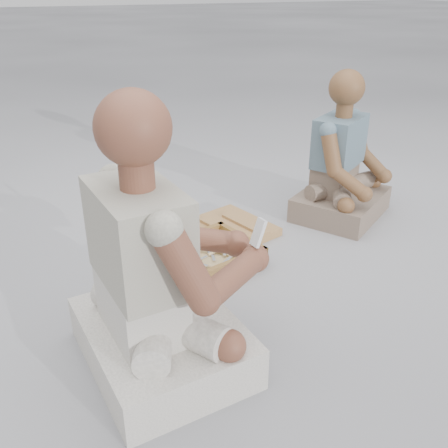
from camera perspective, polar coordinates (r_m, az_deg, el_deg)
name	(u,v)px	position (r m, az deg, el deg)	size (l,w,h in m)	color
ground	(247,290)	(2.25, 2.60, -7.57)	(60.00, 60.00, 0.00)	#A3A4A9
carved_panel	(211,236)	(2.66, -1.46, -1.35)	(0.65, 0.43, 0.04)	olive
tool_tray	(207,255)	(2.40, -1.99, -3.53)	(0.53, 0.46, 0.06)	brown
chisel_0	(211,267)	(2.27, -1.49, -4.92)	(0.15, 0.19, 0.02)	white
chisel_1	(211,238)	(2.53, -1.51, -1.63)	(0.12, 0.20, 0.02)	white
chisel_2	(198,253)	(2.40, -2.99, -3.33)	(0.12, 0.20, 0.02)	white
chisel_3	(225,252)	(2.41, 0.17, -3.18)	(0.18, 0.15, 0.02)	white
chisel_4	(228,239)	(2.50, 0.45, -1.77)	(0.13, 0.20, 0.02)	white
chisel_5	(210,255)	(2.39, -1.59, -3.53)	(0.21, 0.08, 0.02)	white
chisel_6	(186,241)	(2.51, -4.37, -1.99)	(0.07, 0.22, 0.02)	white
chisel_7	(233,253)	(2.38, 1.02, -3.32)	(0.18, 0.15, 0.02)	white
chisel_8	(209,245)	(2.47, -1.68, -2.36)	(0.08, 0.22, 0.02)	white
chisel_9	(222,252)	(2.41, -0.27, -3.21)	(0.11, 0.20, 0.02)	white
chisel_10	(240,249)	(2.42, 1.87, -2.87)	(0.19, 0.14, 0.02)	white
wood_chip_0	(171,237)	(2.71, -6.05, -1.48)	(0.02, 0.01, 0.00)	tan
wood_chip_1	(206,269)	(2.40, -2.05, -5.20)	(0.02, 0.01, 0.00)	tan
wood_chip_2	(136,258)	(2.53, -10.06, -3.88)	(0.02, 0.01, 0.00)	tan
wood_chip_3	(245,256)	(2.51, 2.38, -3.72)	(0.02, 0.01, 0.00)	tan
wood_chip_4	(196,248)	(2.59, -3.22, -2.77)	(0.02, 0.01, 0.00)	tan
wood_chip_5	(228,244)	(2.62, 0.51, -2.33)	(0.02, 0.01, 0.00)	tan
wood_chip_6	(138,255)	(2.56, -9.82, -3.47)	(0.02, 0.01, 0.00)	tan
wood_chip_7	(223,238)	(2.68, -0.11, -1.63)	(0.02, 0.01, 0.00)	tan
wood_chip_8	(197,263)	(2.45, -3.14, -4.50)	(0.02, 0.01, 0.00)	tan
wood_chip_9	(212,285)	(2.29, -1.42, -6.94)	(0.02, 0.01, 0.00)	tan
craftsman	(157,282)	(1.70, -7.72, -6.59)	(0.67, 0.67, 0.98)	silver
companion	(342,170)	(2.94, 13.36, 6.03)	(0.68, 0.64, 0.83)	#7D685A
mobile_phone	(258,233)	(1.74, 3.95, -0.98)	(0.05, 0.05, 0.10)	white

